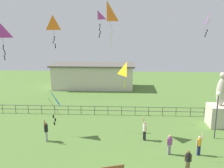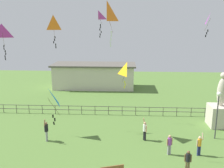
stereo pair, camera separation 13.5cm
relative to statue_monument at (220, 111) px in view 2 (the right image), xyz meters
The scene contains 16 objects.
statue_monument is the anchor object (origin of this frame).
lamppost 3.49m from the statue_monument, 114.61° to the right, with size 0.36×0.36×4.11m.
person_0 9.44m from the statue_monument, 120.85° to the right, with size 0.45×0.28×1.52m.
person_2 8.15m from the statue_monument, 134.04° to the right, with size 0.45×0.29×1.56m.
person_3 6.82m from the statue_monument, 120.80° to the right, with size 0.48×0.28×1.78m.
person_5 15.97m from the statue_monument, 165.09° to the right, with size 0.31×0.52×1.98m.
person_6 8.12m from the statue_monument, 154.31° to the right, with size 0.33×0.50×1.90m.
kite_0 14.55m from the statue_monument, behind, with size 1.04×1.06×2.49m.
kite_1 20.68m from the statue_monument, behind, with size 1.34×1.13×3.00m.
kite_2 10.09m from the statue_monument, 165.43° to the right, with size 0.99×1.25×2.20m.
kite_3 8.62m from the statue_monument, 157.81° to the right, with size 0.66×0.77×2.06m.
kite_5 16.88m from the statue_monument, 144.15° to the right, with size 1.03×0.91×2.22m.
kite_6 14.45m from the statue_monument, 152.72° to the right, with size 1.00×1.00×3.07m.
kite_7 17.35m from the statue_monument, behind, with size 1.00×0.67×2.90m.
waterfront_railing 9.45m from the statue_monument, 164.81° to the left, with size 36.04×0.06×0.95m.
pavilion_building 19.97m from the statue_monument, 133.56° to the left, with size 12.50×5.09×3.68m.
Camera 2 is at (-0.27, -11.64, 9.42)m, focal length 40.53 mm.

